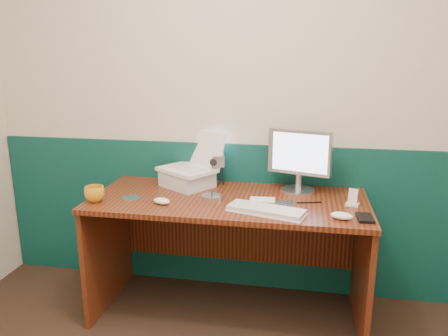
% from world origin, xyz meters
% --- Properties ---
extents(back_wall, '(3.50, 0.04, 2.50)m').
position_xyz_m(back_wall, '(0.00, 1.75, 1.25)').
color(back_wall, beige).
rests_on(back_wall, ground).
extents(wainscot, '(3.48, 0.02, 1.00)m').
position_xyz_m(wainscot, '(0.00, 1.74, 0.50)').
color(wainscot, '#083631').
rests_on(wainscot, ground).
extents(desk, '(1.60, 0.70, 0.75)m').
position_xyz_m(desk, '(-0.08, 1.38, 0.38)').
color(desk, '#3A150A').
rests_on(desk, ground).
extents(laptop_riser, '(0.37, 0.36, 0.10)m').
position_xyz_m(laptop_riser, '(-0.38, 1.56, 0.80)').
color(laptop_riser, silver).
rests_on(laptop_riser, desk).
extents(laptop, '(0.41, 0.39, 0.27)m').
position_xyz_m(laptop, '(-0.38, 1.56, 0.99)').
color(laptop, white).
rests_on(laptop, laptop_riser).
extents(monitor, '(0.39, 0.21, 0.38)m').
position_xyz_m(monitor, '(0.32, 1.58, 0.94)').
color(monitor, silver).
rests_on(monitor, desk).
extents(keyboard, '(0.43, 0.24, 0.02)m').
position_xyz_m(keyboard, '(0.16, 1.18, 0.76)').
color(keyboard, silver).
rests_on(keyboard, desk).
extents(mouse_right, '(0.12, 0.09, 0.04)m').
position_xyz_m(mouse_right, '(0.55, 1.15, 0.77)').
color(mouse_right, white).
rests_on(mouse_right, desk).
extents(mouse_left, '(0.12, 0.10, 0.04)m').
position_xyz_m(mouse_left, '(-0.43, 1.21, 0.77)').
color(mouse_left, white).
rests_on(mouse_left, desk).
extents(mug, '(0.14, 0.14, 0.09)m').
position_xyz_m(mug, '(-0.82, 1.18, 0.79)').
color(mug, orange).
rests_on(mug, desk).
extents(camcorder, '(0.11, 0.13, 0.18)m').
position_xyz_m(camcorder, '(-0.19, 1.62, 0.84)').
color(camcorder, '#B0AFB4').
rests_on(camcorder, desk).
extents(cd_spindle, '(0.12, 0.12, 0.02)m').
position_xyz_m(cd_spindle, '(-0.17, 1.34, 0.76)').
color(cd_spindle, '#ADB4BD').
rests_on(cd_spindle, desk).
extents(cd_loose_a, '(0.11, 0.11, 0.00)m').
position_xyz_m(cd_loose_a, '(-0.64, 1.28, 0.75)').
color(cd_loose_a, '#ADB4BD').
rests_on(cd_loose_a, desk).
extents(cd_loose_b, '(0.11, 0.11, 0.00)m').
position_xyz_m(cd_loose_b, '(0.25, 1.34, 0.75)').
color(cd_loose_b, silver).
rests_on(cd_loose_b, desk).
extents(pen, '(0.14, 0.04, 0.01)m').
position_xyz_m(pen, '(0.39, 1.38, 0.75)').
color(pen, black).
rests_on(pen, desk).
extents(papers, '(0.15, 0.10, 0.00)m').
position_xyz_m(papers, '(0.12, 1.38, 0.75)').
color(papers, silver).
rests_on(papers, desk).
extents(dock, '(0.08, 0.07, 0.01)m').
position_xyz_m(dock, '(0.62, 1.38, 0.76)').
color(dock, white).
rests_on(dock, desk).
extents(music_player, '(0.05, 0.04, 0.08)m').
position_xyz_m(music_player, '(0.62, 1.38, 0.81)').
color(music_player, silver).
rests_on(music_player, dock).
extents(pda, '(0.08, 0.13, 0.02)m').
position_xyz_m(pda, '(0.66, 1.17, 0.76)').
color(pda, black).
rests_on(pda, desk).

